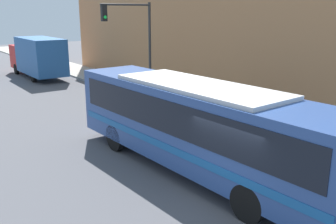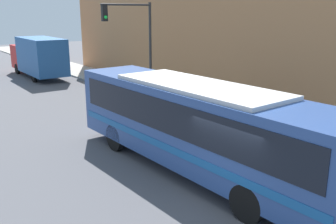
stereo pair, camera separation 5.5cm
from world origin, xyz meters
name	(u,v)px [view 1 (the left image)]	position (x,y,z in m)	size (l,w,h in m)	color
ground_plane	(241,203)	(0.00, 0.00, 0.00)	(120.00, 120.00, 0.00)	#515156
sidewalk	(108,80)	(6.10, 20.00, 0.06)	(3.20, 70.00, 0.12)	#A8A399
building_facade	(195,21)	(10.70, 14.81, 4.71)	(6.00, 27.61, 9.42)	#B27A4C
city_bus	(197,122)	(0.36, 2.45, 1.81)	(2.88, 11.57, 3.10)	#2D4C8C
delivery_truck	(37,56)	(2.18, 24.92, 1.78)	(2.44, 8.15, 3.30)	#265999
fire_hydrant	(270,128)	(5.10, 3.13, 0.52)	(0.23, 0.31, 0.79)	red
traffic_light_pole	(135,35)	(4.18, 12.63, 4.05)	(3.28, 0.35, 5.76)	#2D2D2D
parking_meter	(171,91)	(5.10, 10.27, 0.95)	(0.14, 0.14, 1.21)	#2D2D2D
pedestrian_near_corner	(248,106)	(5.75, 5.02, 1.03)	(0.34, 0.34, 1.77)	#47382D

